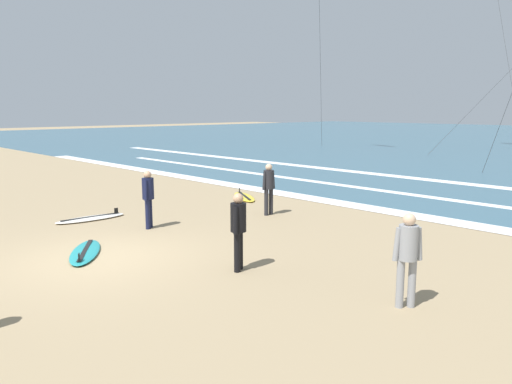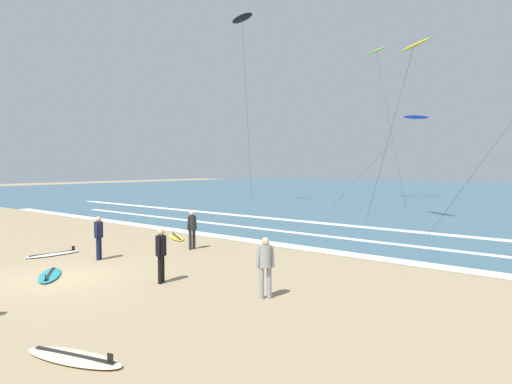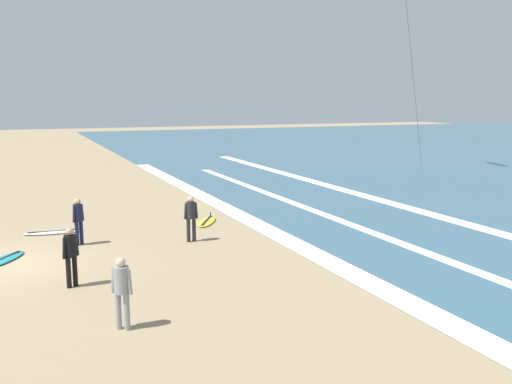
{
  "view_description": "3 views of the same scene",
  "coord_description": "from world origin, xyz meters",
  "px_view_note": "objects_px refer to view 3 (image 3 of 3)",
  "views": [
    {
      "loc": [
        10.09,
        -4.82,
        3.27
      ],
      "look_at": [
        0.61,
        4.18,
        1.07
      ],
      "focal_mm": 35.02,
      "sensor_mm": 36.0,
      "label": 1
    },
    {
      "loc": [
        13.41,
        -6.67,
        3.44
      ],
      "look_at": [
        1.03,
        8.03,
        2.34
      ],
      "focal_mm": 31.97,
      "sensor_mm": 36.0,
      "label": 2
    },
    {
      "loc": [
        17.8,
        0.56,
        4.9
      ],
      "look_at": [
        2.46,
        7.04,
        2.14
      ],
      "focal_mm": 39.7,
      "sensor_mm": 36.0,
      "label": 3
    }
  ],
  "objects_px": {
    "surfer_left_near": "(71,252)",
    "surfer_mid_group": "(78,217)",
    "surfboard_left_pile": "(2,260)",
    "surfboard_foreground_flat": "(54,232)",
    "surfboard_right_spare": "(207,221)",
    "surfer_background_far": "(191,214)",
    "surfer_left_far": "(122,287)"
  },
  "relations": [
    {
      "from": "surfer_left_near",
      "to": "surfer_background_far",
      "type": "bearing_deg",
      "value": 128.56
    },
    {
      "from": "surfer_mid_group",
      "to": "surfer_left_far",
      "type": "xyz_separation_m",
      "value": [
        7.77,
        0.11,
        0.0
      ]
    },
    {
      "from": "surfer_left_near",
      "to": "surfboard_foreground_flat",
      "type": "relative_size",
      "value": 0.75
    },
    {
      "from": "surfer_background_far",
      "to": "surfer_left_near",
      "type": "bearing_deg",
      "value": -51.44
    },
    {
      "from": "surfer_left_near",
      "to": "surfboard_foreground_flat",
      "type": "height_order",
      "value": "surfer_left_near"
    },
    {
      "from": "surfer_left_near",
      "to": "surfer_mid_group",
      "type": "distance_m",
      "value": 4.48
    },
    {
      "from": "surfer_left_far",
      "to": "surfboard_left_pile",
      "type": "relative_size",
      "value": 0.77
    },
    {
      "from": "surfer_left_near",
      "to": "surfboard_foreground_flat",
      "type": "distance_m",
      "value": 6.61
    },
    {
      "from": "surfer_left_far",
      "to": "surfer_left_near",
      "type": "bearing_deg",
      "value": -167.44
    },
    {
      "from": "surfboard_foreground_flat",
      "to": "surfer_left_near",
      "type": "bearing_deg",
      "value": 0.64
    },
    {
      "from": "surfer_mid_group",
      "to": "surfboard_left_pile",
      "type": "height_order",
      "value": "surfer_mid_group"
    },
    {
      "from": "surfer_left_near",
      "to": "surfboard_foreground_flat",
      "type": "bearing_deg",
      "value": -179.36
    },
    {
      "from": "surfer_mid_group",
      "to": "surfboard_right_spare",
      "type": "distance_m",
      "value": 5.41
    },
    {
      "from": "surfer_left_near",
      "to": "surfer_left_far",
      "type": "height_order",
      "value": "same"
    },
    {
      "from": "surfboard_left_pile",
      "to": "surfer_mid_group",
      "type": "bearing_deg",
      "value": 115.77
    },
    {
      "from": "surfboard_left_pile",
      "to": "surfboard_foreground_flat",
      "type": "bearing_deg",
      "value": 152.76
    },
    {
      "from": "surfer_background_far",
      "to": "surfboard_foreground_flat",
      "type": "distance_m",
      "value": 5.43
    },
    {
      "from": "surfer_background_far",
      "to": "surfer_mid_group",
      "type": "bearing_deg",
      "value": -106.05
    },
    {
      "from": "surfer_left_near",
      "to": "surfboard_left_pile",
      "type": "distance_m",
      "value": 3.83
    },
    {
      "from": "surfer_mid_group",
      "to": "surfboard_right_spare",
      "type": "xyz_separation_m",
      "value": [
        -1.67,
        5.06,
        -0.91
      ]
    },
    {
      "from": "surfer_left_near",
      "to": "surfboard_right_spare",
      "type": "distance_m",
      "value": 8.4
    },
    {
      "from": "surfer_left_near",
      "to": "surfer_left_far",
      "type": "bearing_deg",
      "value": 12.56
    },
    {
      "from": "surfboard_left_pile",
      "to": "surfboard_right_spare",
      "type": "bearing_deg",
      "value": 110.77
    },
    {
      "from": "surfer_left_near",
      "to": "surfer_background_far",
      "type": "distance_m",
      "value": 5.44
    },
    {
      "from": "surfer_background_far",
      "to": "surfboard_right_spare",
      "type": "xyz_separation_m",
      "value": [
        -2.71,
        1.44,
        -0.91
      ]
    },
    {
      "from": "surfboard_left_pile",
      "to": "surfboard_right_spare",
      "type": "xyz_separation_m",
      "value": [
        -2.82,
        7.45,
        0.0
      ]
    },
    {
      "from": "surfboard_foreground_flat",
      "to": "surfer_mid_group",
      "type": "bearing_deg",
      "value": 18.36
    },
    {
      "from": "surfer_mid_group",
      "to": "surfboard_left_pile",
      "type": "distance_m",
      "value": 2.8
    },
    {
      "from": "surfer_left_near",
      "to": "surfer_mid_group",
      "type": "height_order",
      "value": "same"
    },
    {
      "from": "surfer_left_near",
      "to": "surfer_left_far",
      "type": "xyz_separation_m",
      "value": [
        3.34,
        0.74,
        0.0
      ]
    },
    {
      "from": "surfer_background_far",
      "to": "surfboard_left_pile",
      "type": "xyz_separation_m",
      "value": [
        0.11,
        -6.01,
        -0.91
      ]
    },
    {
      "from": "surfboard_right_spare",
      "to": "surfboard_foreground_flat",
      "type": "relative_size",
      "value": 1.0
    }
  ]
}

